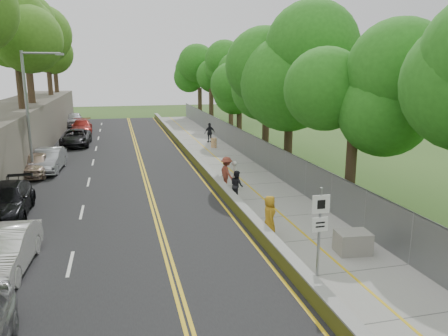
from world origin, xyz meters
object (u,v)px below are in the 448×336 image
streetlight (31,106)px  construction_barrel (214,143)px  painter_0 (269,215)px  car_1 (4,251)px  signpost (320,223)px  concrete_block (353,242)px  person_far (210,133)px

streetlight → construction_barrel: (13.46, 7.94, -4.17)m
construction_barrel → painter_0: painter_0 is taller
streetlight → car_1: bearing=-85.4°
signpost → car_1: bearing=164.3°
concrete_block → person_far: person_far is taller
streetlight → construction_barrel: 16.17m
car_1 → signpost: bearing=-12.0°
signpost → concrete_block: signpost is taller
signpost → car_1: 10.83m
signpost → painter_0: signpost is taller
signpost → concrete_block: size_ratio=2.47×
signpost → streetlight: bearing=124.1°
concrete_block → car_1: bearing=173.3°
signpost → person_far: size_ratio=1.68×
signpost → concrete_block: 2.99m
construction_barrel → painter_0: bearing=-96.1°
streetlight → concrete_block: size_ratio=6.38×
concrete_block → painter_0: bearing=133.7°
construction_barrel → car_1: 25.25m
construction_barrel → concrete_block: size_ratio=0.68×
person_far → concrete_block: bearing=74.5°
streetlight → signpost: size_ratio=2.58×
painter_0 → signpost: bearing=-165.0°
streetlight → painter_0: (11.21, -13.00, -3.74)m
construction_barrel → concrete_block: bearing=-89.5°
streetlight → painter_0: bearing=-49.2°
streetlight → construction_barrel: bearing=30.5°
car_1 → painter_0: bearing=10.0°
signpost → construction_barrel: bearing=85.5°
streetlight → concrete_block: bearing=-48.7°
construction_barrel → painter_0: size_ratio=0.50×
construction_barrel → concrete_block: 23.50m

